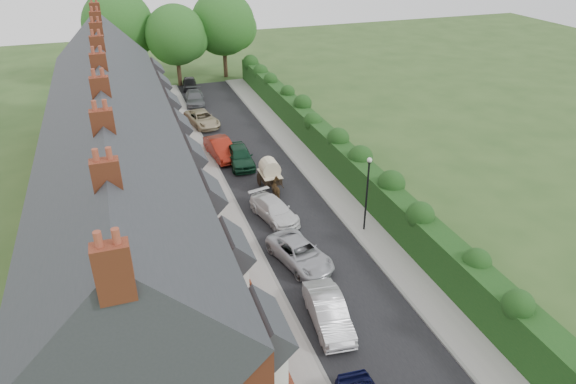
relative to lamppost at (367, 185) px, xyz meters
name	(u,v)px	position (x,y,z in m)	size (l,w,h in m)	color
ground	(341,278)	(-3.40, -4.00, -3.30)	(140.00, 140.00, 0.00)	#2D4C1E
road	(273,191)	(-3.90, 7.00, -3.29)	(6.00, 58.00, 0.02)	black
pavement_hedge_side	(325,182)	(0.20, 7.00, -3.24)	(2.20, 58.00, 0.12)	#989490
pavement_house_side	(222,199)	(-7.75, 7.00, -3.24)	(1.70, 58.00, 0.12)	#989490
kerb_hedge_side	(312,184)	(-0.85, 7.00, -3.23)	(0.18, 58.00, 0.13)	gray
kerb_house_side	(233,197)	(-6.95, 7.00, -3.23)	(0.18, 58.00, 0.13)	gray
hedge	(348,160)	(2.00, 7.00, -1.70)	(2.10, 58.00, 2.85)	#133D15
terrace_row	(118,161)	(-14.27, 5.98, 1.18)	(9.05, 40.50, 11.50)	brown
garden_wall_row	(211,203)	(-8.75, 6.00, -2.84)	(0.35, 40.35, 1.10)	brown
lamppost	(367,185)	(0.00, 0.00, 0.00)	(0.32, 0.32, 5.16)	black
tree_far_left	(179,36)	(-6.05, 36.08, 2.41)	(7.14, 6.80, 9.29)	#332316
tree_far_right	(226,24)	(-0.01, 38.08, 3.02)	(7.98, 7.60, 10.31)	#332316
tree_far_back	(122,27)	(-11.99, 39.08, 3.32)	(8.40, 8.00, 10.82)	#332316
car_silver_a	(328,312)	(-5.51, -7.14, -2.56)	(1.57, 4.50, 1.48)	silver
car_silver_b	(300,253)	(-5.08, -1.91, -2.63)	(2.21, 4.79, 1.33)	#B6B8BE
car_white	(274,210)	(-5.00, 3.31, -2.64)	(1.83, 4.51, 1.31)	white
car_green	(240,156)	(-5.09, 12.20, -2.51)	(1.87, 4.64, 1.58)	#0E311E
car_red	(221,148)	(-6.22, 14.20, -2.52)	(1.65, 4.73, 1.56)	maroon
car_beige	(202,119)	(-6.34, 22.04, -2.62)	(2.23, 4.84, 1.35)	tan
car_grey	(195,98)	(-5.94, 28.51, -2.61)	(1.93, 4.76, 1.38)	#54575B
car_black	(189,84)	(-5.57, 34.23, -2.64)	(1.55, 3.85, 1.31)	black
horse	(278,190)	(-3.95, 5.81, -2.57)	(0.78, 1.72, 1.45)	#47321A
horse_cart	(270,171)	(-3.95, 7.67, -1.98)	(1.44, 3.19, 2.30)	black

